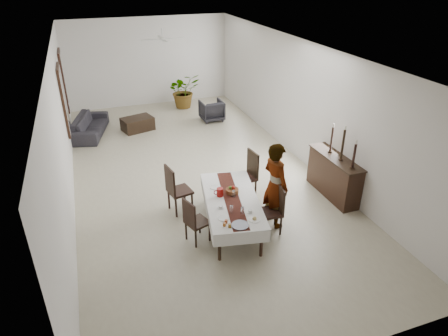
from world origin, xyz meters
TOP-DOWN VIEW (x-y plane):
  - floor at (0.00, 0.00)m, footprint 6.00×12.00m
  - ceiling at (0.00, 0.00)m, footprint 6.00×12.00m
  - wall_back at (0.00, 6.00)m, footprint 6.00×0.02m
  - wall_front at (0.00, -6.00)m, footprint 6.00×0.02m
  - wall_left at (-3.00, 0.00)m, footprint 0.02×12.00m
  - wall_right at (3.00, 0.00)m, footprint 0.02×12.00m
  - dining_table_top at (0.09, -2.63)m, footprint 1.29×2.27m
  - table_leg_fl at (-0.49, -3.55)m, footprint 0.07×0.07m
  - table_leg_fr at (0.28, -3.70)m, footprint 0.07×0.07m
  - table_leg_bl at (-0.10, -1.55)m, footprint 0.07×0.07m
  - table_leg_br at (0.67, -1.70)m, footprint 0.07×0.07m
  - tablecloth_top at (0.09, -2.63)m, footprint 1.47×2.46m
  - tablecloth_drape_left at (-0.42, -2.52)m, footprint 0.45×2.26m
  - tablecloth_drape_right at (0.60, -2.73)m, footprint 0.45×2.26m
  - tablecloth_drape_near at (-0.13, -3.75)m, footprint 1.03×0.21m
  - tablecloth_drape_far at (0.31, -1.50)m, footprint 1.03×0.21m
  - table_runner at (0.09, -2.63)m, footprint 0.74×2.25m
  - red_pitcher at (-0.10, -2.45)m, footprint 0.16×0.16m
  - pitcher_handle at (-0.18, -2.44)m, footprint 0.11×0.04m
  - wine_glass_near at (0.08, -3.21)m, footprint 0.06×0.06m
  - wine_glass_mid at (-0.09, -3.09)m, footprint 0.06×0.06m
  - wine_glass_far at (0.14, -2.59)m, footprint 0.06×0.06m
  - teacup_right at (0.25, -3.20)m, footprint 0.08×0.08m
  - saucer_right at (0.25, -3.20)m, footprint 0.13×0.13m
  - teacup_left at (-0.23, -2.88)m, footprint 0.08×0.08m
  - saucer_left at (-0.23, -2.88)m, footprint 0.13×0.13m
  - plate_near_right at (0.22, -3.47)m, footprint 0.21×0.21m
  - bread_near_right at (0.22, -3.47)m, footprint 0.08×0.08m
  - plate_near_left at (-0.30, -3.23)m, footprint 0.21×0.21m
  - plate_far_left at (-0.10, -2.09)m, footprint 0.21×0.21m
  - serving_tray at (-0.09, -3.54)m, footprint 0.32×0.32m
  - jam_jar_a at (-0.29, -3.53)m, footprint 0.06×0.06m
  - jam_jar_b at (-0.36, -3.46)m, footprint 0.06×0.06m
  - jam_jar_c at (-0.30, -3.38)m, footprint 0.06×0.06m
  - fruit_basket at (0.18, -2.42)m, footprint 0.27×0.27m
  - fruit_red at (0.21, -2.40)m, footprint 0.08×0.08m
  - fruit_green at (0.15, -2.38)m, footprint 0.07×0.07m
  - chair_right_near_seat at (0.77, -3.03)m, footprint 0.48×0.48m
  - chair_right_near_leg_fl at (0.92, -3.23)m, footprint 0.05×0.05m
  - chair_right_near_leg_fr at (0.97, -2.88)m, footprint 0.05×0.05m
  - chair_right_near_leg_bl at (0.58, -3.18)m, footprint 0.05×0.05m
  - chair_right_near_leg_br at (0.62, -2.84)m, footprint 0.05×0.05m
  - chair_right_near_back at (0.96, -3.06)m, footprint 0.09×0.43m
  - chair_right_far_seat at (0.79, -1.60)m, footprint 0.53×0.53m
  - chair_right_far_leg_fl at (1.01, -1.76)m, footprint 0.05×0.05m
  - chair_right_far_leg_fr at (0.96, -1.38)m, footprint 0.05×0.05m
  - chair_right_far_leg_bl at (0.62, -1.82)m, footprint 0.05×0.05m
  - chair_right_far_leg_br at (0.57, -1.43)m, footprint 0.05×0.05m
  - chair_right_far_back at (1.00, -1.57)m, footprint 0.11×0.47m
  - chair_left_near_seat at (-0.70, -2.84)m, footprint 0.52×0.52m
  - chair_left_near_leg_fl at (-0.91, -2.74)m, footprint 0.05×0.05m
  - chair_left_near_leg_fr at (-0.80, -3.05)m, footprint 0.05×0.05m
  - chair_left_near_leg_bl at (-0.60, -2.63)m, footprint 0.05×0.05m
  - chair_left_near_leg_br at (-0.49, -2.94)m, footprint 0.05×0.05m
  - chair_left_near_back at (-0.87, -2.90)m, footprint 0.17×0.40m
  - chair_left_far_seat at (-0.76, -1.68)m, footprint 0.55×0.55m
  - chair_left_far_leg_fl at (-0.99, -1.53)m, footprint 0.06×0.06m
  - chair_left_far_leg_fr at (-0.91, -1.91)m, footprint 0.06×0.06m
  - chair_left_far_leg_bl at (-0.61, -1.45)m, footprint 0.06×0.06m
  - chair_left_far_leg_br at (-0.54, -1.83)m, footprint 0.06×0.06m
  - chair_left_far_back at (-0.97, -1.72)m, footprint 0.13×0.47m
  - woman at (0.96, -2.81)m, footprint 0.58×0.75m
  - sideboard_body at (2.78, -2.22)m, footprint 0.43×1.60m
  - sideboard_top at (2.78, -2.22)m, footprint 0.47×1.66m
  - candlestick_near_base at (2.78, -2.80)m, footprint 0.11×0.11m
  - candlestick_near_shaft at (2.78, -2.80)m, footprint 0.05×0.05m
  - candlestick_near_candle at (2.78, -2.80)m, footprint 0.04×0.04m
  - candlestick_mid_base at (2.78, -2.38)m, footprint 0.11×0.11m
  - candlestick_mid_shaft at (2.78, -2.38)m, footprint 0.05×0.05m
  - candlestick_mid_candle at (2.78, -2.38)m, footprint 0.04×0.04m
  - candlestick_far_base at (2.78, -1.95)m, footprint 0.11×0.11m
  - candlestick_far_shaft at (2.78, -1.95)m, footprint 0.05×0.05m
  - candlestick_far_candle at (2.78, -1.95)m, footprint 0.04×0.04m
  - sofa at (-2.41, 3.55)m, footprint 1.30×2.18m
  - armchair at (1.64, 3.49)m, footprint 0.76×0.78m
  - coffee_table at (-0.93, 3.41)m, footprint 1.10×0.88m
  - potted_plant at (1.08, 5.16)m, footprint 1.29×1.16m
  - mirror_frame_near at (-2.96, 2.20)m, footprint 0.06×1.05m
  - mirror_glass_near at (-2.92, 2.20)m, footprint 0.01×0.90m
  - mirror_frame_far at (-2.96, 4.30)m, footprint 0.06×1.05m
  - mirror_glass_far at (-2.92, 4.30)m, footprint 0.01×0.90m
  - fan_rod at (0.00, 3.00)m, footprint 0.04×0.04m
  - fan_hub at (0.00, 3.00)m, footprint 0.16×0.16m
  - fan_blade_n at (0.00, 3.35)m, footprint 0.10×0.55m
  - fan_blade_s at (0.00, 2.65)m, footprint 0.10×0.55m
  - fan_blade_e at (0.35, 3.00)m, footprint 0.55×0.10m
  - fan_blade_w at (-0.35, 3.00)m, footprint 0.55×0.10m

SIDE VIEW (x-z plane):
  - floor at x=0.00m, z-range 0.00..0.00m
  - chair_left_near_leg_fl at x=-0.91m, z-range 0.00..0.40m
  - chair_left_near_leg_fr at x=-0.80m, z-range 0.00..0.40m
  - chair_left_near_leg_bl at x=-0.60m, z-range 0.00..0.40m
  - chair_left_near_leg_br at x=-0.49m, z-range 0.00..0.40m
  - chair_right_near_leg_fl at x=0.92m, z-range 0.00..0.42m
  - chair_right_near_leg_fr at x=0.97m, z-range 0.00..0.42m
  - chair_right_near_leg_bl at x=0.58m, z-range 0.00..0.42m
  - chair_right_near_leg_br at x=0.62m, z-range 0.00..0.42m
  - coffee_table at x=-0.93m, z-range 0.00..0.43m
  - chair_left_far_leg_fl at x=-0.99m, z-range 0.00..0.46m
  - chair_left_far_leg_fr at x=-0.91m, z-range 0.00..0.46m
  - chair_left_far_leg_bl at x=-0.61m, z-range 0.00..0.46m
  - chair_left_far_leg_br at x=-0.54m, z-range 0.00..0.46m
  - chair_right_far_leg_fl at x=1.01m, z-range 0.00..0.47m
  - chair_right_far_leg_fr at x=0.96m, z-range 0.00..0.47m
  - chair_right_far_leg_bl at x=0.62m, z-range 0.00..0.47m
  - chair_right_far_leg_br at x=0.57m, z-range 0.00..0.47m
  - sofa at x=-2.41m, z-range 0.00..0.60m
  - table_leg_fl at x=-0.49m, z-range 0.00..0.62m
  - table_leg_fr at x=0.28m, z-range 0.00..0.62m
  - table_leg_bl at x=-0.10m, z-range 0.00..0.62m
  - table_leg_br at x=0.67m, z-range 0.00..0.62m
  - armchair at x=1.64m, z-range 0.00..0.70m
  - chair_left_near_seat at x=-0.70m, z-range 0.40..0.45m
  - chair_right_near_seat at x=0.77m, z-range 0.42..0.47m
  - sideboard_body at x=2.78m, z-range 0.00..0.96m
  - chair_left_far_seat at x=-0.76m, z-range 0.47..0.52m
  - chair_right_far_seat at x=0.79m, z-range 0.47..0.52m
  - tablecloth_drape_left at x=-0.42m, z-range 0.41..0.68m
  - tablecloth_drape_right at x=0.60m, z-range 0.41..0.68m
  - tablecloth_drape_near at x=-0.13m, z-range 0.41..0.68m
  - tablecloth_drape_far at x=0.31m, z-range 0.41..0.68m
  - potted_plant at x=1.08m, z-range 0.00..1.28m
  - dining_table_top at x=0.09m, z-range 0.62..0.67m
  - tablecloth_top at x=0.09m, z-range 0.67..0.68m
  - table_runner at x=0.09m, z-range 0.68..0.68m
  - saucer_right at x=0.25m, z-range 0.68..0.69m
  - saucer_left at x=-0.23m, z-range 0.68..0.69m
  - plate_near_right at x=0.22m, z-range 0.68..0.69m
  - plate_near_left at x=-0.30m, z-range 0.68..0.69m
  - plate_far_left at x=-0.10m, z-range 0.68..0.69m
  - serving_tray at x=-0.09m, z-range 0.68..0.70m
  - chair_left_near_back at x=-0.87m, z-range 0.44..0.96m
  - teacup_right at x=0.25m, z-range 0.68..0.73m
  - teacup_left at x=-0.23m, z-range 0.68..0.73m
  - bread_near_right at x=0.22m, z-range 0.67..0.75m
  - jam_jar_a at x=-0.29m, z-range 0.68..0.74m
  - jam_jar_b at x=-0.36m, z-range 0.68..0.74m
  - jam_jar_c at x=-0.30m, z-range 0.68..0.74m
  - fruit_basket at x=0.18m, z-range 0.68..0.77m
  - chair_right_near_back at x=0.96m, z-range 0.46..1.01m
  - wine_glass_near at x=0.08m, z-range 0.68..0.83m
  - wine_glass_mid at x=-0.09m, z-range 0.68..0.83m
  - wine_glass_far at x=0.14m, z-range 0.68..0.83m
  - red_pitcher at x=-0.10m, z-range 0.68..0.86m
  - pitcher_handle at x=-0.18m, z-range 0.71..0.82m
  - fruit_red at x=0.21m, z-range 0.75..0.83m
  - fruit_green at x=0.15m, z-range 0.75..0.82m
  - chair_left_far_back at x=-0.97m, z-range 0.51..1.11m
  - chair_right_far_back at x=1.00m, z-range 0.52..1.12m
  - woman at x=0.96m, z-range 0.00..1.84m
  - sideboard_top at x=2.78m, z-range 0.96..0.99m
  - candlestick_near_base at x=2.78m, z-range 0.99..1.02m
  - candlestick_mid_base at x=2.78m, z-range 0.99..1.02m
  - candlestick_far_base at x=2.78m, z-range 0.99..1.02m
  - candlestick_near_shaft at x=2.78m, z-range 1.02..1.56m
  - candlestick_far_shaft at x=2.78m, z-range 1.02..1.61m
  - candlestick_mid_shaft at x=2.78m, z-range 1.02..1.72m
  - candlestick_near_candle at x=2.78m, z-range 1.56..1.64m
  - wall_back at x=0.00m, z-range 0.00..3.20m
  - wall_front at x=0.00m, z-range 0.00..3.20m
  - wall_left at x=-3.00m, z-range 0.00..3.20m
  - wall_right at x=3.00m, z-range 0.00..3.20m
  - mirror_frame_near at x=-2.96m, z-range 0.67..2.53m
  - mirror_glass_near at x=-2.92m, z-range 0.75..2.45m
  - mirror_frame_far at x=-2.96m, z-range 0.67..2.53m
  - mirror_glass_far at x=-2.92m, z-range 0.75..2.45m
  - candlestick_far_candle at x=2.78m, z-range 1.61..1.70m
  - candlestick_mid_candle at x=2.78m, z-range 1.72..1.80m
  - fan_hub at x=0.00m, z-range 2.86..2.94m
  - fan_blade_n at x=0.00m, z-range 2.89..2.91m
  - fan_blade_s at x=0.00m, z-range 2.89..2.91m
  - fan_blade_e at x=0.35m, z-range 2.89..2.91m
  - fan_blade_w at x=-0.35m, z-range 2.89..2.91m
  - fan_rod at x=0.00m, z-range 3.00..3.20m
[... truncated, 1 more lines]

